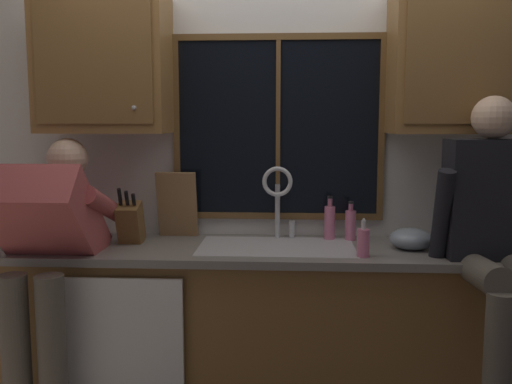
% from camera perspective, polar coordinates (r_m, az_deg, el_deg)
% --- Properties ---
extents(back_wall, '(5.34, 0.12, 2.55)m').
position_cam_1_polar(back_wall, '(3.19, 2.61, 2.07)').
color(back_wall, silver).
rests_on(back_wall, floor).
extents(window_glass, '(1.10, 0.02, 0.95)m').
position_cam_1_polar(window_glass, '(3.11, 2.28, 6.55)').
color(window_glass, black).
extents(window_frame_top, '(1.17, 0.02, 0.04)m').
position_cam_1_polar(window_frame_top, '(3.13, 2.32, 15.58)').
color(window_frame_top, brown).
extents(window_frame_bottom, '(1.17, 0.02, 0.04)m').
position_cam_1_polar(window_frame_bottom, '(3.15, 2.23, -2.46)').
color(window_frame_bottom, brown).
extents(window_frame_left, '(0.03, 0.02, 0.95)m').
position_cam_1_polar(window_frame_left, '(3.16, -8.13, 6.49)').
color(window_frame_left, brown).
extents(window_frame_right, '(0.03, 0.02, 0.95)m').
position_cam_1_polar(window_frame_right, '(3.14, 12.74, 6.38)').
color(window_frame_right, brown).
extents(window_mullion_center, '(0.02, 0.02, 0.95)m').
position_cam_1_polar(window_mullion_center, '(3.10, 2.27, 6.55)').
color(window_mullion_center, brown).
extents(lower_cabinet_run, '(2.94, 0.58, 0.88)m').
position_cam_1_polar(lower_cabinet_run, '(3.04, 2.43, -14.40)').
color(lower_cabinet_run, brown).
rests_on(lower_cabinet_run, floor).
extents(countertop, '(3.00, 0.62, 0.04)m').
position_cam_1_polar(countertop, '(2.89, 2.48, -6.03)').
color(countertop, slate).
rests_on(countertop, lower_cabinet_run).
extents(dishwasher_front, '(0.60, 0.02, 0.74)m').
position_cam_1_polar(dishwasher_front, '(2.86, -13.56, -15.73)').
color(dishwasher_front, white).
extents(upper_cabinet_left, '(0.68, 0.36, 0.72)m').
position_cam_1_polar(upper_cabinet_left, '(3.12, -15.30, 12.46)').
color(upper_cabinet_left, olive).
extents(upper_cabinet_right, '(0.68, 0.36, 0.72)m').
position_cam_1_polar(upper_cabinet_right, '(3.09, 19.99, 12.35)').
color(upper_cabinet_right, olive).
extents(sink, '(0.80, 0.46, 0.21)m').
position_cam_1_polar(sink, '(2.92, 2.10, -7.47)').
color(sink, '#B7B7BC').
rests_on(sink, lower_cabinet_run).
extents(faucet, '(0.18, 0.09, 0.40)m').
position_cam_1_polar(faucet, '(3.03, 2.35, -0.15)').
color(faucet, silver).
rests_on(faucet, countertop).
extents(person_standing, '(0.53, 0.72, 1.48)m').
position_cam_1_polar(person_standing, '(2.86, -20.56, -5.98)').
color(person_standing, '#595147').
rests_on(person_standing, floor).
extents(person_sitting_on_counter, '(0.54, 0.60, 1.26)m').
position_cam_1_polar(person_sitting_on_counter, '(2.76, 23.34, -2.94)').
color(person_sitting_on_counter, '#595147').
rests_on(person_sitting_on_counter, countertop).
extents(knife_block, '(0.12, 0.18, 0.32)m').
position_cam_1_polar(knife_block, '(3.02, -12.72, -3.12)').
color(knife_block, brown).
rests_on(knife_block, countertop).
extents(cutting_board, '(0.22, 0.10, 0.37)m').
position_cam_1_polar(cutting_board, '(3.13, -8.07, -1.30)').
color(cutting_board, '#997047').
rests_on(cutting_board, countertop).
extents(mixing_bowl, '(0.22, 0.22, 0.11)m').
position_cam_1_polar(mixing_bowl, '(2.95, 15.55, -4.64)').
color(mixing_bowl, '#8C99A8').
rests_on(mixing_bowl, countertop).
extents(soap_dispenser, '(0.06, 0.07, 0.19)m').
position_cam_1_polar(soap_dispenser, '(2.71, 10.90, -5.06)').
color(soap_dispenser, pink).
rests_on(soap_dispenser, countertop).
extents(bottle_green_glass, '(0.06, 0.06, 0.21)m').
position_cam_1_polar(bottle_green_glass, '(3.07, 9.64, -3.27)').
color(bottle_green_glass, pink).
rests_on(bottle_green_glass, countertop).
extents(bottle_tall_clear, '(0.06, 0.06, 0.24)m').
position_cam_1_polar(bottle_tall_clear, '(3.08, 7.54, -3.02)').
color(bottle_tall_clear, pink).
rests_on(bottle_tall_clear, countertop).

